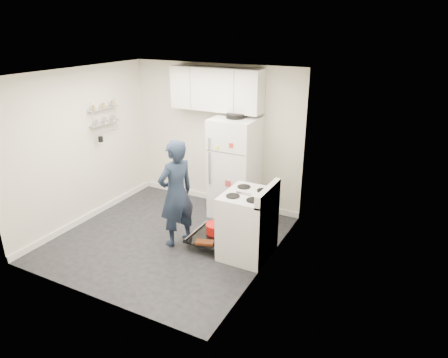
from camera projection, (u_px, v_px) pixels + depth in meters
The scene contains 7 objects.
room at pixel (163, 164), 5.79m from camera, with size 3.21×3.21×2.51m.
electric_range at pixel (247, 225), 5.62m from camera, with size 0.66×0.76×1.10m.
open_oven_door at pixel (213, 232), 5.99m from camera, with size 0.55×0.72×0.23m.
refrigerator at pixel (235, 167), 6.69m from camera, with size 0.72×0.74×1.77m.
upper_cabinets at pixel (216, 89), 6.57m from camera, with size 1.60×0.33×0.70m, color silver.
wall_shelf_rack at pixel (104, 116), 6.64m from camera, with size 0.14×0.60×0.61m.
person at pixel (176, 194), 5.78m from camera, with size 0.59×0.39×1.62m, color #192438.
Camera 1 is at (3.25, -4.44, 3.12)m, focal length 32.00 mm.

